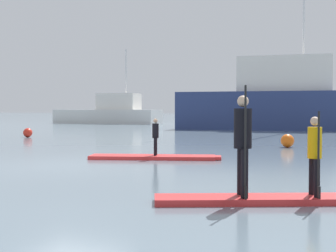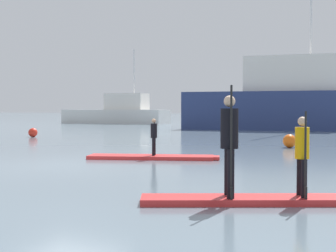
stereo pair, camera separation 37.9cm
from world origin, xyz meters
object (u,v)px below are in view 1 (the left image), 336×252
(paddleboard_near, at_px, (155,157))
(paddler_adult, at_px, (243,139))
(paddler_child_solo, at_px, (156,135))
(paddleboard_far, at_px, (263,199))
(mooring_buoy_near, at_px, (287,141))
(fishing_boat_green_midground, at_px, (110,113))
(mooring_buoy_mid, at_px, (28,133))
(fishing_boat_white_large, at_px, (292,104))
(paddler_child_front, at_px, (315,151))

(paddleboard_near, bearing_deg, paddler_adult, -53.03)
(paddler_child_solo, bearing_deg, paddler_adult, -53.17)
(paddleboard_far, distance_m, mooring_buoy_near, 10.83)
(paddleboard_near, height_order, fishing_boat_green_midground, fishing_boat_green_midground)
(paddleboard_near, xyz_separation_m, paddler_child_solo, (0.01, 0.02, 0.62))
(paddler_child_solo, bearing_deg, mooring_buoy_mid, 146.29)
(paddleboard_near, height_order, paddleboard_far, same)
(paddler_adult, distance_m, fishing_boat_white_large, 26.21)
(paddler_adult, bearing_deg, mooring_buoy_mid, 139.51)
(paddleboard_near, distance_m, paddler_child_solo, 0.62)
(paddleboard_far, xyz_separation_m, mooring_buoy_mid, (-14.38, 11.91, 0.17))
(paddleboard_far, distance_m, fishing_boat_white_large, 26.16)
(paddler_child_front, relative_size, mooring_buoy_mid, 2.84)
(paddler_adult, xyz_separation_m, mooring_buoy_near, (-1.32, 10.85, -0.72))
(paddleboard_far, height_order, fishing_boat_white_large, fishing_boat_white_large)
(paddler_adult, relative_size, mooring_buoy_mid, 3.68)
(paddler_adult, bearing_deg, fishing_boat_green_midground, 123.58)
(paddleboard_near, height_order, mooring_buoy_mid, mooring_buoy_mid)
(fishing_boat_white_large, relative_size, mooring_buoy_near, 32.31)
(paddleboard_near, xyz_separation_m, fishing_boat_green_midground, (-17.85, 27.60, 0.93))
(mooring_buoy_near, bearing_deg, paddler_adult, -83.07)
(mooring_buoy_near, bearing_deg, fishing_boat_green_midground, 132.96)
(fishing_boat_white_large, bearing_deg, paddler_adult, -81.67)
(paddler_child_solo, distance_m, mooring_buoy_near, 6.19)
(paddler_child_solo, relative_size, paddler_child_front, 0.81)
(fishing_boat_white_large, distance_m, mooring_buoy_near, 15.35)
(paddleboard_near, xyz_separation_m, mooring_buoy_mid, (-10.16, 6.80, 0.17))
(paddleboard_far, bearing_deg, paddler_adult, -152.91)
(fishing_boat_green_midground, distance_m, mooring_buoy_near, 30.06)
(paddler_child_front, xyz_separation_m, fishing_boat_white_large, (-4.77, 25.46, 0.97))
(paddler_child_front, height_order, fishing_boat_green_midground, fishing_boat_green_midground)
(paddler_child_front, relative_size, fishing_boat_white_large, 0.08)
(paddler_child_solo, relative_size, mooring_buoy_mid, 2.30)
(paddler_child_front, bearing_deg, fishing_boat_green_midground, 125.12)
(fishing_boat_white_large, xyz_separation_m, mooring_buoy_near, (2.48, -15.07, -1.49))
(fishing_boat_green_midground, height_order, mooring_buoy_mid, fishing_boat_green_midground)
(fishing_boat_green_midground, relative_size, mooring_buoy_mid, 22.76)
(paddleboard_far, relative_size, paddler_child_front, 2.48)
(fishing_boat_white_large, xyz_separation_m, fishing_boat_green_midground, (-18.01, 6.92, -0.76))
(paddler_child_solo, distance_m, paddler_adult, 6.58)
(paddler_child_front, bearing_deg, paddleboard_near, 135.84)
(fishing_boat_white_large, height_order, fishing_boat_green_midground, fishing_boat_white_large)
(paddler_child_front, bearing_deg, fishing_boat_white_large, 100.61)
(paddler_adult, height_order, mooring_buoy_near, paddler_adult)
(paddleboard_far, distance_m, mooring_buoy_mid, 18.67)
(paddler_child_solo, height_order, mooring_buoy_near, paddler_child_solo)
(paddleboard_far, distance_m, paddler_adult, 0.96)
(mooring_buoy_near, xyz_separation_m, mooring_buoy_mid, (-12.79, 1.20, -0.02))
(paddleboard_near, height_order, fishing_boat_white_large, fishing_boat_white_large)
(paddler_adult, relative_size, mooring_buoy_near, 3.42)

